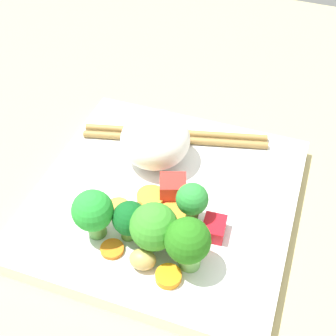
# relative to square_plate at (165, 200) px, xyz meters

# --- Properties ---
(ground_plane) EXTENTS (1.10, 1.10, 0.02)m
(ground_plane) POSITION_rel_square_plate_xyz_m (0.00, 0.00, -0.02)
(ground_plane) COLOR tan
(square_plate) EXTENTS (0.27, 0.27, 0.02)m
(square_plate) POSITION_rel_square_plate_xyz_m (0.00, 0.00, 0.00)
(square_plate) COLOR white
(square_plate) RESTS_ON ground_plane
(rice_mound) EXTENTS (0.08, 0.08, 0.06)m
(rice_mound) POSITION_rel_square_plate_xyz_m (0.03, -0.04, 0.04)
(rice_mound) COLOR white
(rice_mound) RESTS_ON square_plate
(broccoli_floret_0) EXTENTS (0.04, 0.04, 0.06)m
(broccoli_floret_0) POSITION_rel_square_plate_xyz_m (-0.02, 0.07, 0.04)
(broccoli_floret_0) COLOR #75BA59
(broccoli_floret_0) RESTS_ON square_plate
(broccoli_floret_1) EXTENTS (0.04, 0.04, 0.06)m
(broccoli_floret_1) POSITION_rel_square_plate_xyz_m (0.04, 0.07, 0.04)
(broccoli_floret_1) COLOR #539641
(broccoli_floret_1) RESTS_ON square_plate
(broccoli_floret_2) EXTENTS (0.03, 0.03, 0.04)m
(broccoli_floret_2) POSITION_rel_square_plate_xyz_m (0.01, 0.06, 0.04)
(broccoli_floret_2) COLOR #5F9B39
(broccoli_floret_2) RESTS_ON square_plate
(broccoli_floret_3) EXTENTS (0.03, 0.03, 0.05)m
(broccoli_floret_3) POSITION_rel_square_plate_xyz_m (-0.04, 0.03, 0.04)
(broccoli_floret_3) COLOR #5C9A43
(broccoli_floret_3) RESTS_ON square_plate
(broccoli_floret_4) EXTENTS (0.04, 0.04, 0.06)m
(broccoli_floret_4) POSITION_rel_square_plate_xyz_m (-0.05, 0.07, 0.04)
(broccoli_floret_4) COLOR #76BA5B
(broccoli_floret_4) RESTS_ON square_plate
(carrot_slice_0) EXTENTS (0.03, 0.03, 0.01)m
(carrot_slice_0) POSITION_rel_square_plate_xyz_m (0.04, 0.04, 0.01)
(carrot_slice_0) COLOR #F99936
(carrot_slice_0) RESTS_ON square_plate
(carrot_slice_1) EXTENTS (0.03, 0.03, 0.01)m
(carrot_slice_1) POSITION_rel_square_plate_xyz_m (-0.04, 0.09, 0.01)
(carrot_slice_1) COLOR orange
(carrot_slice_1) RESTS_ON square_plate
(carrot_slice_2) EXTENTS (0.03, 0.03, 0.01)m
(carrot_slice_2) POSITION_rel_square_plate_xyz_m (-0.02, 0.03, 0.01)
(carrot_slice_2) COLOR orange
(carrot_slice_2) RESTS_ON square_plate
(carrot_slice_3) EXTENTS (0.04, 0.04, 0.01)m
(carrot_slice_3) POSITION_rel_square_plate_xyz_m (0.01, 0.01, 0.01)
(carrot_slice_3) COLOR orange
(carrot_slice_3) RESTS_ON square_plate
(carrot_slice_4) EXTENTS (0.03, 0.03, 0.00)m
(carrot_slice_4) POSITION_rel_square_plate_xyz_m (0.02, 0.08, 0.01)
(carrot_slice_4) COLOR orange
(carrot_slice_4) RESTS_ON square_plate
(pepper_chunk_0) EXTENTS (0.03, 0.03, 0.02)m
(pepper_chunk_0) POSITION_rel_square_plate_xyz_m (-0.01, 0.00, 0.02)
(pepper_chunk_0) COLOR red
(pepper_chunk_0) RESTS_ON square_plate
(pepper_chunk_1) EXTENTS (0.02, 0.03, 0.02)m
(pepper_chunk_1) POSITION_rel_square_plate_xyz_m (-0.06, 0.03, 0.02)
(pepper_chunk_1) COLOR red
(pepper_chunk_1) RESTS_ON square_plate
(chicken_piece_0) EXTENTS (0.04, 0.04, 0.03)m
(chicken_piece_0) POSITION_rel_square_plate_xyz_m (-0.01, 0.05, 0.02)
(chicken_piece_0) COLOR tan
(chicken_piece_0) RESTS_ON square_plate
(chicken_piece_1) EXTENTS (0.03, 0.03, 0.02)m
(chicken_piece_1) POSITION_rel_square_plate_xyz_m (-0.05, 0.05, 0.02)
(chicken_piece_1) COLOR tan
(chicken_piece_1) RESTS_ON square_plate
(chicken_piece_2) EXTENTS (0.03, 0.02, 0.02)m
(chicken_piece_2) POSITION_rel_square_plate_xyz_m (-0.01, 0.09, 0.02)
(chicken_piece_2) COLOR tan
(chicken_piece_2) RESTS_ON square_plate
(chopstick_pair) EXTENTS (0.21, 0.08, 0.01)m
(chopstick_pair) POSITION_rel_square_plate_xyz_m (0.02, -0.09, 0.01)
(chopstick_pair) COLOR olive
(chopstick_pair) RESTS_ON square_plate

